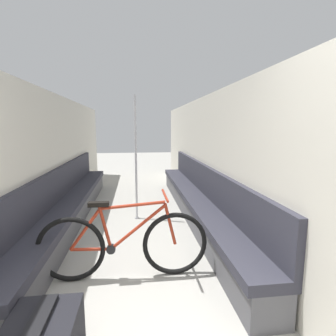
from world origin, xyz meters
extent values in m
cube|color=beige|center=(-1.27, 3.14, 1.04)|extent=(0.10, 9.47, 2.07)
cube|color=beige|center=(1.27, 3.14, 1.04)|extent=(0.10, 9.47, 2.07)
cube|color=#4C4C51|center=(-1.01, 3.35, 0.16)|extent=(0.36, 5.19, 0.32)
cube|color=#2D2D38|center=(-1.01, 3.35, 0.37)|extent=(0.42, 5.19, 0.10)
cube|color=#2D2D38|center=(-1.19, 3.35, 0.66)|extent=(0.07, 5.19, 0.48)
cube|color=#4C4C51|center=(1.01, 3.35, 0.16)|extent=(0.36, 5.19, 0.32)
cube|color=#2D2D38|center=(1.01, 3.35, 0.37)|extent=(0.42, 5.19, 0.10)
cube|color=#2D2D38|center=(1.19, 3.35, 0.66)|extent=(0.07, 5.19, 0.48)
torus|color=black|center=(-0.63, 1.67, 0.34)|extent=(0.68, 0.05, 0.68)
torus|color=black|center=(0.42, 1.67, 0.34)|extent=(0.68, 0.05, 0.68)
cylinder|color=#9E2D19|center=(-0.44, 1.67, 0.33)|extent=(0.39, 0.03, 0.05)
cylinder|color=#9E2D19|center=(-0.49, 1.67, 0.53)|extent=(0.31, 0.03, 0.41)
cylinder|color=#9E2D19|center=(-0.29, 1.67, 0.56)|extent=(0.14, 0.03, 0.48)
cylinder|color=#9E2D19|center=(0.04, 1.67, 0.54)|extent=(0.57, 0.03, 0.46)
cylinder|color=#9E2D19|center=(-0.02, 1.67, 0.77)|extent=(0.66, 0.03, 0.08)
cylinder|color=#9E2D19|center=(0.36, 1.67, 0.56)|extent=(0.14, 0.03, 0.45)
cylinder|color=black|center=(-0.24, 1.67, 0.32)|extent=(0.09, 0.06, 0.09)
cube|color=black|center=(-0.34, 1.67, 0.80)|extent=(0.20, 0.07, 0.04)
cylinder|color=#9E2D19|center=(0.31, 1.67, 0.86)|extent=(0.02, 0.46, 0.02)
cylinder|color=gray|center=(0.03, 3.45, 0.01)|extent=(0.08, 0.08, 0.01)
cylinder|color=silver|center=(0.03, 3.45, 1.03)|extent=(0.04, 0.04, 2.05)
cube|color=black|center=(-0.58, 0.66, 0.37)|extent=(0.11, 0.44, 0.03)
camera|label=1|loc=(0.02, -0.87, 1.54)|focal=28.00mm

